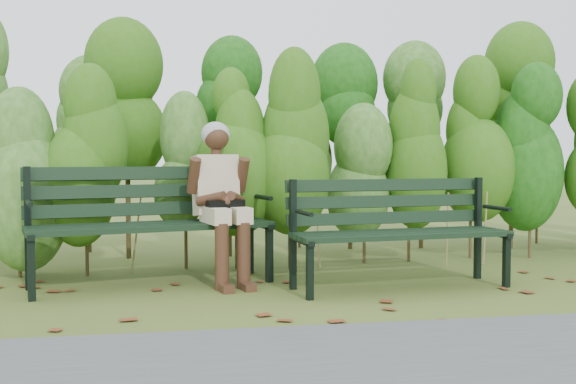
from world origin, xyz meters
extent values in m
plane|color=#44521F|center=(0.00, 0.00, 0.00)|extent=(80.00, 80.00, 0.00)
cylinder|color=#47381E|center=(-2.14, 1.30, 0.40)|extent=(0.03, 0.03, 0.80)
ellipsoid|color=#356211|center=(-2.14, 1.30, 1.04)|extent=(0.64, 0.64, 1.44)
cylinder|color=#47381E|center=(-1.53, 1.30, 0.40)|extent=(0.03, 0.03, 0.80)
ellipsoid|color=#356211|center=(-1.53, 1.30, 1.04)|extent=(0.64, 0.64, 1.44)
cylinder|color=#47381E|center=(-0.92, 1.30, 0.40)|extent=(0.03, 0.03, 0.80)
ellipsoid|color=#356211|center=(-0.92, 1.30, 1.04)|extent=(0.64, 0.64, 1.44)
cylinder|color=#47381E|center=(-0.31, 1.30, 0.40)|extent=(0.03, 0.03, 0.80)
ellipsoid|color=#356211|center=(-0.31, 1.30, 1.04)|extent=(0.64, 0.64, 1.44)
cylinder|color=#47381E|center=(0.31, 1.30, 0.40)|extent=(0.03, 0.03, 0.80)
ellipsoid|color=#356211|center=(0.31, 1.30, 1.04)|extent=(0.64, 0.64, 1.44)
cylinder|color=#47381E|center=(0.92, 1.30, 0.40)|extent=(0.03, 0.03, 0.80)
ellipsoid|color=#356211|center=(0.92, 1.30, 1.04)|extent=(0.64, 0.64, 1.44)
cylinder|color=#47381E|center=(1.53, 1.30, 0.40)|extent=(0.03, 0.03, 0.80)
ellipsoid|color=#356211|center=(1.53, 1.30, 1.04)|extent=(0.64, 0.64, 1.44)
cylinder|color=#47381E|center=(2.14, 1.30, 0.40)|extent=(0.03, 0.03, 0.80)
ellipsoid|color=#356211|center=(2.14, 1.30, 1.04)|extent=(0.64, 0.64, 1.44)
cylinder|color=#47381E|center=(2.75, 1.30, 0.40)|extent=(0.03, 0.03, 0.80)
ellipsoid|color=#356211|center=(2.75, 1.30, 1.04)|extent=(0.64, 0.64, 1.44)
cylinder|color=#47381E|center=(-1.92, 2.30, 0.55)|extent=(0.04, 0.04, 1.10)
ellipsoid|color=#174A0E|center=(-1.92, 2.30, 1.43)|extent=(0.70, 0.70, 1.98)
cylinder|color=#47381E|center=(-1.15, 2.30, 0.55)|extent=(0.04, 0.04, 1.10)
ellipsoid|color=#174A0E|center=(-1.15, 2.30, 1.43)|extent=(0.70, 0.70, 1.98)
cylinder|color=#47381E|center=(-0.38, 2.30, 0.55)|extent=(0.04, 0.04, 1.10)
ellipsoid|color=#174A0E|center=(-0.38, 2.30, 1.43)|extent=(0.70, 0.70, 1.98)
cylinder|color=#47381E|center=(0.38, 2.30, 0.55)|extent=(0.04, 0.04, 1.10)
ellipsoid|color=#174A0E|center=(0.38, 2.30, 1.43)|extent=(0.70, 0.70, 1.98)
cylinder|color=#47381E|center=(1.15, 2.30, 0.55)|extent=(0.04, 0.04, 1.10)
ellipsoid|color=#174A0E|center=(1.15, 2.30, 1.43)|extent=(0.70, 0.70, 1.98)
cylinder|color=#47381E|center=(1.92, 2.30, 0.55)|extent=(0.04, 0.04, 1.10)
ellipsoid|color=#174A0E|center=(1.92, 2.30, 1.43)|extent=(0.70, 0.70, 1.98)
cylinder|color=#47381E|center=(2.69, 2.30, 0.55)|extent=(0.04, 0.04, 1.10)
ellipsoid|color=#174A0E|center=(2.69, 2.30, 1.43)|extent=(0.70, 0.70, 1.98)
cylinder|color=#47381E|center=(3.46, 2.30, 0.55)|extent=(0.04, 0.04, 1.10)
ellipsoid|color=#174A0E|center=(3.46, 2.30, 1.43)|extent=(0.70, 0.70, 1.98)
cube|color=brown|center=(-0.76, -0.83, 0.00)|extent=(0.09, 0.07, 0.01)
cube|color=brown|center=(1.51, -0.19, 0.00)|extent=(0.11, 0.10, 0.01)
cube|color=brown|center=(-1.66, 0.64, 0.00)|extent=(0.10, 0.09, 0.01)
cube|color=brown|center=(-1.79, 0.09, 0.00)|extent=(0.08, 0.10, 0.01)
cube|color=brown|center=(1.41, 0.23, 0.00)|extent=(0.11, 0.11, 0.01)
cube|color=brown|center=(0.32, 0.54, 0.00)|extent=(0.07, 0.09, 0.01)
cube|color=brown|center=(1.09, 0.13, 0.00)|extent=(0.08, 0.10, 0.01)
cube|color=brown|center=(0.21, 0.46, 0.00)|extent=(0.11, 0.11, 0.01)
cube|color=brown|center=(1.79, -0.16, 0.00)|extent=(0.08, 0.10, 0.01)
cube|color=brown|center=(0.30, 0.11, 0.00)|extent=(0.11, 0.10, 0.01)
cube|color=brown|center=(0.79, 0.44, 0.00)|extent=(0.10, 0.09, 0.01)
cube|color=brown|center=(0.20, -0.87, 0.00)|extent=(0.10, 0.08, 0.01)
cube|color=brown|center=(0.15, 0.53, 0.00)|extent=(0.10, 0.08, 0.01)
cube|color=brown|center=(-0.32, -0.76, 0.00)|extent=(0.09, 0.07, 0.01)
cube|color=brown|center=(-0.07, 0.74, 0.00)|extent=(0.11, 0.11, 0.01)
cube|color=brown|center=(-1.57, 0.74, 0.00)|extent=(0.10, 0.09, 0.01)
cube|color=brown|center=(-0.61, -0.75, 0.00)|extent=(0.11, 0.10, 0.01)
cube|color=brown|center=(2.10, 0.18, 0.00)|extent=(0.11, 0.11, 0.01)
cube|color=brown|center=(-0.32, 0.74, 0.00)|extent=(0.11, 0.11, 0.01)
cube|color=brown|center=(-0.83, -0.80, 0.00)|extent=(0.11, 0.11, 0.01)
cube|color=brown|center=(0.84, -0.01, 0.00)|extent=(0.11, 0.11, 0.01)
cube|color=brown|center=(0.86, 0.21, 0.00)|extent=(0.09, 0.11, 0.01)
cube|color=brown|center=(0.53, -0.76, 0.00)|extent=(0.10, 0.08, 0.01)
cube|color=brown|center=(0.76, 0.87, 0.00)|extent=(0.11, 0.11, 0.01)
cube|color=brown|center=(0.03, -0.85, 0.00)|extent=(0.11, 0.11, 0.01)
cube|color=brown|center=(0.93, 0.13, 0.00)|extent=(0.09, 0.08, 0.01)
cube|color=brown|center=(1.22, 0.47, 0.00)|extent=(0.08, 0.10, 0.01)
cube|color=brown|center=(1.65, 0.03, 0.00)|extent=(0.09, 0.10, 0.01)
cube|color=black|center=(-1.01, 0.37, 0.48)|extent=(1.88, 0.56, 0.04)
cube|color=black|center=(-1.04, 0.50, 0.48)|extent=(1.88, 0.56, 0.04)
cube|color=black|center=(-1.07, 0.63, 0.48)|extent=(1.88, 0.56, 0.04)
cube|color=black|center=(-1.10, 0.76, 0.48)|extent=(1.88, 0.56, 0.04)
cube|color=black|center=(-1.12, 0.85, 0.59)|extent=(1.87, 0.50, 0.11)
cube|color=black|center=(-1.12, 0.87, 0.74)|extent=(1.87, 0.50, 0.11)
cube|color=black|center=(-1.13, 0.88, 0.89)|extent=(1.87, 0.50, 0.11)
cube|color=black|center=(-1.89, 0.15, 0.24)|extent=(0.06, 0.06, 0.48)
cube|color=black|center=(-1.99, 0.59, 0.48)|extent=(0.06, 0.06, 0.95)
cube|color=black|center=(-1.94, 0.35, 0.46)|extent=(0.17, 0.53, 0.04)
cylinder|color=black|center=(-1.92, 0.30, 0.69)|extent=(0.13, 0.40, 0.04)
cube|color=black|center=(-0.12, 0.57, 0.24)|extent=(0.06, 0.06, 0.48)
cube|color=black|center=(-0.22, 1.01, 0.48)|extent=(0.06, 0.06, 0.95)
cube|color=black|center=(-0.17, 0.78, 0.46)|extent=(0.17, 0.53, 0.04)
cylinder|color=black|center=(-0.15, 0.73, 0.69)|extent=(0.13, 0.40, 0.04)
cube|color=black|center=(0.88, -0.06, 0.43)|extent=(1.71, 0.30, 0.04)
cube|color=black|center=(0.86, 0.06, 0.43)|extent=(1.71, 0.30, 0.04)
cube|color=black|center=(0.85, 0.18, 0.43)|extent=(1.71, 0.30, 0.04)
cube|color=black|center=(0.83, 0.30, 0.43)|extent=(1.71, 0.30, 0.04)
cube|color=black|center=(0.82, 0.38, 0.53)|extent=(1.70, 0.25, 0.10)
cube|color=black|center=(0.82, 0.40, 0.66)|extent=(1.70, 0.25, 0.10)
cube|color=black|center=(0.82, 0.41, 0.80)|extent=(1.70, 0.25, 0.10)
cube|color=black|center=(0.07, -0.16, 0.21)|extent=(0.05, 0.05, 0.43)
cube|color=black|center=(0.02, 0.24, 0.43)|extent=(0.05, 0.05, 0.85)
cube|color=black|center=(0.05, 0.02, 0.41)|extent=(0.10, 0.48, 0.04)
cylinder|color=black|center=(0.05, -0.02, 0.62)|extent=(0.08, 0.36, 0.03)
cube|color=black|center=(1.69, 0.03, 0.21)|extent=(0.05, 0.05, 0.43)
cube|color=black|center=(1.64, 0.43, 0.43)|extent=(0.05, 0.05, 0.85)
cube|color=black|center=(1.66, 0.21, 0.41)|extent=(0.10, 0.48, 0.04)
cylinder|color=black|center=(1.67, 0.17, 0.62)|extent=(0.08, 0.36, 0.03)
cube|color=beige|center=(-0.56, 0.47, 0.56)|extent=(0.23, 0.43, 0.13)
cube|color=beige|center=(-0.39, 0.51, 0.56)|extent=(0.23, 0.43, 0.13)
cylinder|color=#412516|center=(-0.52, 0.31, 0.26)|extent=(0.13, 0.13, 0.52)
cylinder|color=#412516|center=(-0.35, 0.35, 0.26)|extent=(0.13, 0.13, 0.52)
cube|color=#412516|center=(-0.51, 0.23, 0.03)|extent=(0.13, 0.21, 0.06)
cube|color=#412516|center=(-0.33, 0.27, 0.03)|extent=(0.13, 0.21, 0.06)
cube|color=beige|center=(-0.54, 0.75, 0.79)|extent=(0.40, 0.32, 0.51)
cylinder|color=#412516|center=(-0.53, 0.73, 1.06)|extent=(0.09, 0.09, 0.10)
sphere|color=#412516|center=(-0.53, 0.72, 1.18)|extent=(0.21, 0.21, 0.21)
ellipsoid|color=gray|center=(-0.54, 0.74, 1.21)|extent=(0.24, 0.23, 0.21)
cylinder|color=#412516|center=(-0.72, 0.62, 0.87)|extent=(0.13, 0.22, 0.30)
cylinder|color=#412516|center=(-0.32, 0.72, 0.87)|extent=(0.13, 0.22, 0.30)
cylinder|color=#412516|center=(-0.59, 0.52, 0.69)|extent=(0.26, 0.23, 0.13)
cylinder|color=#412516|center=(-0.39, 0.57, 0.69)|extent=(0.18, 0.27, 0.13)
sphere|color=#412516|center=(-0.48, 0.49, 0.67)|extent=(0.11, 0.11, 0.11)
cube|color=black|center=(-0.48, 0.50, 0.60)|extent=(0.31, 0.18, 0.16)
camera|label=1|loc=(-0.92, -4.84, 1.03)|focal=42.00mm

